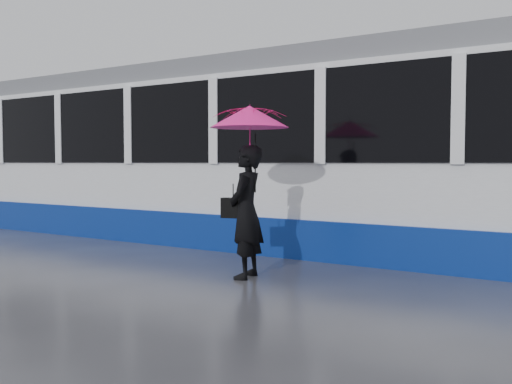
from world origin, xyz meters
The scene contains 6 objects.
ground centered at (0.00, 0.00, 0.00)m, with size 90.00×90.00×0.00m, color #2E2E33.
rails centered at (0.00, 2.50, 0.01)m, with size 34.00×1.51×0.02m.
tram centered at (-0.59, 2.50, 1.64)m, with size 26.00×2.56×3.35m.
woman centered at (0.65, -0.34, 0.86)m, with size 0.63×0.41×1.73m, color black.
umbrella centered at (0.70, -0.34, 1.89)m, with size 1.22×1.22×1.17m.
handbag centered at (0.43, -0.32, 0.91)m, with size 0.33×0.20×0.45m.
Camera 1 is at (4.74, -6.46, 1.51)m, focal length 40.00 mm.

